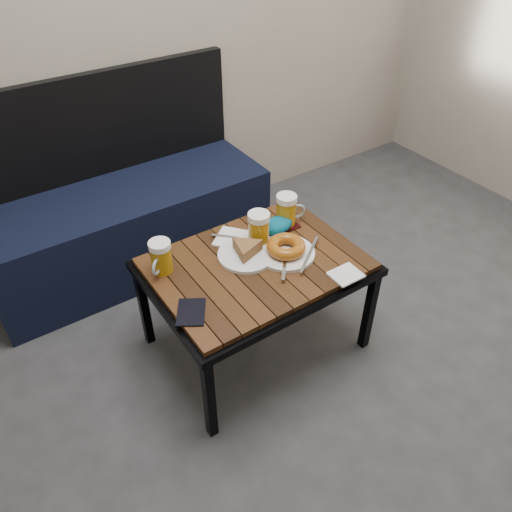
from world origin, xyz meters
TOP-DOWN VIEW (x-y plane):
  - ground at (0.00, 0.00)m, footprint 4.00×4.00m
  - bench at (-0.23, 1.76)m, footprint 1.40×0.50m
  - cafe_table at (-0.01, 0.91)m, footprint 0.84×0.62m
  - beer_mug_left at (-0.34, 1.07)m, footprint 0.12×0.11m
  - beer_mug_centre at (0.07, 1.01)m, footprint 0.14×0.11m
  - beer_mug_right at (0.24, 1.05)m, footprint 0.13×0.11m
  - plate_pie at (-0.03, 0.96)m, footprint 0.23×0.23m
  - plate_bagel at (0.11, 0.88)m, footprint 0.29×0.26m
  - napkin_left at (-0.01, 1.08)m, footprint 0.19×0.19m
  - napkin_right at (0.22, 0.65)m, footprint 0.12×0.10m
  - passport_navy at (-0.36, 0.81)m, footprint 0.15×0.16m
  - passport_burgundy at (0.24, 1.05)m, footprint 0.08×0.11m
  - knit_pouch at (0.17, 1.03)m, footprint 0.15×0.11m

SIDE VIEW (x-z plane):
  - ground at x=0.00m, z-range 0.00..0.00m
  - bench at x=-0.23m, z-range -0.20..0.75m
  - cafe_table at x=-0.01m, z-range 0.19..0.66m
  - passport_burgundy at x=0.24m, z-range 0.47..0.48m
  - passport_navy at x=-0.36m, z-range 0.47..0.48m
  - napkin_right at x=0.22m, z-range 0.47..0.48m
  - napkin_left at x=-0.01m, z-range 0.47..0.48m
  - plate_pie at x=-0.03m, z-range 0.47..0.53m
  - plate_bagel at x=0.11m, z-range 0.47..0.53m
  - knit_pouch at x=0.17m, z-range 0.47..0.54m
  - beer_mug_left at x=-0.34m, z-range 0.47..0.61m
  - beer_mug_right at x=0.24m, z-range 0.47..0.61m
  - beer_mug_centre at x=0.07m, z-range 0.47..0.62m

